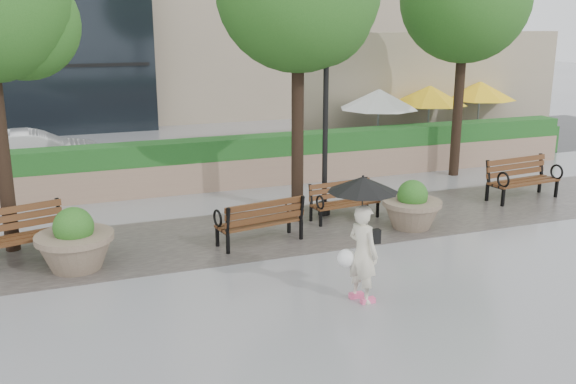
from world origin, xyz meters
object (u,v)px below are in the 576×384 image
object	(u,v)px
bench_2	(260,230)
bench_4	(522,188)
bench_1	(17,247)
bench_3	(344,209)
planter_right	(412,209)
pedestrian	(363,227)
lamppost	(325,137)
car_right	(34,152)
planter_left	(75,245)

from	to	relation	value
bench_2	bench_4	world-z (taller)	bench_4
bench_1	bench_3	size ratio (longest dim) A/B	1.23
planter_right	pedestrian	distance (m)	4.10
bench_1	lamppost	distance (m)	6.80
bench_4	car_right	bearing A→B (deg)	141.26
bench_3	bench_1	bearing A→B (deg)	175.77
bench_1	car_right	bearing A→B (deg)	71.84
pedestrian	bench_1	bearing A→B (deg)	35.71
bench_1	pedestrian	world-z (taller)	pedestrian
planter_left	bench_2	bearing A→B (deg)	2.42
bench_2	car_right	distance (m)	9.23
bench_1	car_right	xyz separation A→B (m)	(0.29, 7.56, 0.34)
planter_right	lamppost	distance (m)	2.52
lamppost	bench_4	bearing A→B (deg)	-5.94
bench_1	bench_2	size ratio (longest dim) A/B	1.10
bench_3	planter_right	world-z (taller)	planter_right
lamppost	bench_1	bearing A→B (deg)	-173.61
bench_3	pedestrian	size ratio (longest dim) A/B	0.80
lamppost	car_right	xyz separation A→B (m)	(-6.30, 6.82, -1.19)
bench_4	car_right	world-z (taller)	car_right
bench_1	bench_4	xyz separation A→B (m)	(11.80, 0.20, 0.00)
planter_right	pedestrian	bearing A→B (deg)	-132.84
car_right	bench_3	bearing A→B (deg)	-140.40
bench_2	pedestrian	world-z (taller)	pedestrian
bench_3	planter_right	bearing A→B (deg)	-50.27
bench_3	car_right	bearing A→B (deg)	125.70
bench_4	planter_left	world-z (taller)	planter_left
bench_3	car_right	world-z (taller)	car_right
lamppost	car_right	bearing A→B (deg)	132.69
bench_2	bench_4	size ratio (longest dim) A/B	0.93
bench_1	lamppost	world-z (taller)	lamppost
bench_4	planter_right	world-z (taller)	planter_right
bench_2	pedestrian	bearing A→B (deg)	91.99
bench_1	bench_2	bearing A→B (deg)	-23.57
planter_left	planter_right	xyz separation A→B (m)	(6.96, -0.06, -0.04)
bench_1	pedestrian	distance (m)	6.52
bench_3	lamppost	xyz separation A→B (m)	(-0.28, 0.50, 1.58)
planter_left	pedestrian	bearing A→B (deg)	-35.42
bench_4	pedestrian	world-z (taller)	pedestrian
bench_4	planter_left	xyz separation A→B (m)	(-10.79, -0.96, 0.15)
lamppost	bench_3	bearing A→B (deg)	-60.17
bench_4	bench_1	bearing A→B (deg)	174.84
planter_left	planter_right	distance (m)	6.96
bench_2	planter_left	distance (m)	3.57
bench_2	bench_3	distance (m)	2.45
bench_1	pedestrian	size ratio (longest dim) A/B	0.99
car_right	lamppost	bearing A→B (deg)	-139.66
bench_2	lamppost	xyz separation A→B (m)	(2.01, 1.35, 1.55)
planter_right	pedestrian	xyz separation A→B (m)	(-2.73, -2.95, 0.83)
bench_4	car_right	distance (m)	13.67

